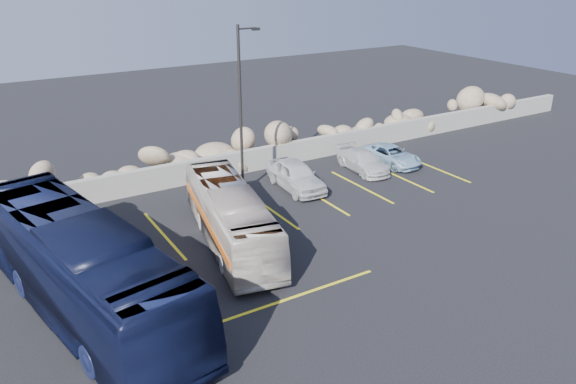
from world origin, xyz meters
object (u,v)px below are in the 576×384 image
lamppost (241,107)px  car_c (363,161)px  vintage_bus (231,216)px  tour_coach (81,267)px  car_a (296,175)px  car_d (391,155)px

lamppost → car_c: size_ratio=2.14×
vintage_bus → tour_coach: size_ratio=0.72×
car_a → car_d: size_ratio=1.10×
car_a → car_c: bearing=8.1°
tour_coach → car_c: (15.96, 5.79, -1.10)m
vintage_bus → car_c: vintage_bus is taller
lamppost → tour_coach: lamppost is taller
tour_coach → car_a: (11.48, 5.48, -0.94)m
lamppost → tour_coach: 11.44m
car_a → car_d: (6.50, 0.33, -0.18)m
lamppost → car_d: lamppost is taller
lamppost → car_d: size_ratio=2.14×
car_c → car_d: car_c is taller
vintage_bus → car_d: (11.85, 3.96, -0.67)m
tour_coach → car_d: 18.93m
car_a → vintage_bus: bearing=-141.8°
car_c → car_a: bearing=-170.6°
car_a → car_c: size_ratio=1.10×
car_d → car_a: bearing=179.9°
lamppost → vintage_bus: 6.28m
car_a → car_d: 6.51m
car_d → tour_coach: bearing=-165.1°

